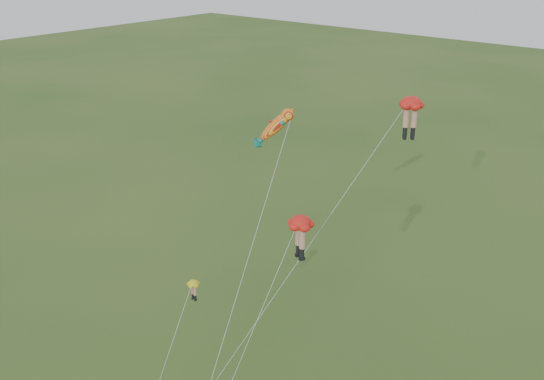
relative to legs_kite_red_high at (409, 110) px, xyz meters
The scene contains 4 objects.
legs_kite_red_high is the anchor object (origin of this frame).
legs_kite_red_mid 10.52m from the legs_kite_red_high, 101.00° to the right, with size 3.69×6.55×13.47m.
legs_kite_yellow 17.91m from the legs_kite_red_high, 122.25° to the right, with size 0.99×4.68×8.33m.
fish_kite 8.45m from the legs_kite_red_high, 147.22° to the right, with size 3.48×11.83×18.16m.
Camera 1 is at (23.20, -20.93, 28.34)m, focal length 40.00 mm.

